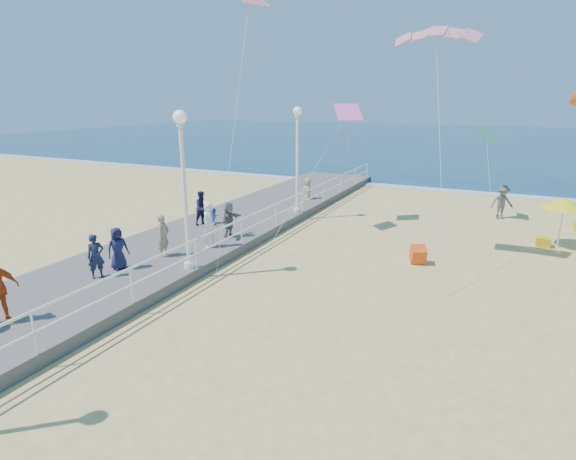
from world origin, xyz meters
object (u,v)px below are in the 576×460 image
at_px(beach_walker_a, 502,202).
at_px(beach_umbrella, 565,203).
at_px(lamp_post_far, 297,149).
at_px(toddler_held, 215,217).
at_px(spectator_0, 96,256).
at_px(spectator_7, 202,208).
at_px(box_kite, 418,256).
at_px(beach_chair_left, 543,242).
at_px(spectator_4, 118,248).
at_px(woman_holding_toddler, 210,225).
at_px(beach_walker_c, 307,192).
at_px(lamp_post_mid, 184,175).
at_px(spectator_5, 229,220).
at_px(spectator_6, 163,235).

relative_size(beach_walker_a, beach_umbrella, 0.83).
relative_size(lamp_post_far, toddler_held, 7.39).
xyz_separation_m(spectator_0, spectator_7, (-0.80, 6.89, 0.06)).
height_order(box_kite, beach_umbrella, beach_umbrella).
bearing_deg(beach_chair_left, spectator_4, -141.82).
bearing_deg(woman_holding_toddler, beach_umbrella, -48.86).
relative_size(spectator_4, beach_walker_c, 0.89).
xyz_separation_m(lamp_post_mid, beach_umbrella, (11.91, 9.56, -1.75)).
height_order(lamp_post_far, box_kite, lamp_post_far).
height_order(lamp_post_mid, spectator_0, lamp_post_mid).
bearing_deg(lamp_post_mid, beach_walker_a, 55.07).
relative_size(woman_holding_toddler, spectator_4, 1.23).
bearing_deg(spectator_4, spectator_0, -159.52).
bearing_deg(spectator_5, spectator_7, 60.71).
bearing_deg(spectator_6, spectator_5, -25.63).
bearing_deg(beach_umbrella, lamp_post_mid, -141.25).
bearing_deg(lamp_post_far, spectator_7, -125.48).
distance_m(lamp_post_far, beach_umbrella, 12.05).
xyz_separation_m(spectator_7, beach_umbrella, (14.86, 4.70, 0.72)).
relative_size(woman_holding_toddler, spectator_6, 1.14).
bearing_deg(spectator_0, spectator_5, 13.18).
height_order(woman_holding_toddler, beach_umbrella, woman_holding_toddler).
relative_size(spectator_5, spectator_7, 0.96).
relative_size(spectator_6, beach_walker_a, 0.89).
bearing_deg(spectator_7, beach_walker_c, 4.39).
bearing_deg(spectator_4, beach_walker_a, -15.39).
relative_size(spectator_4, beach_walker_a, 0.83).
bearing_deg(spectator_7, lamp_post_far, -14.87).
bearing_deg(beach_umbrella, toddler_held, -149.91).
bearing_deg(beach_walker_a, spectator_6, -155.05).
distance_m(spectator_7, box_kite, 9.91).
bearing_deg(spectator_5, box_kite, -82.16).
height_order(spectator_4, beach_chair_left, spectator_4).
height_order(lamp_post_far, spectator_5, lamp_post_far).
height_order(toddler_held, beach_walker_a, toddler_held).
bearing_deg(woman_holding_toddler, spectator_6, 160.66).
relative_size(beach_walker_a, box_kite, 2.97).
xyz_separation_m(spectator_5, spectator_6, (-0.85, -3.10, 0.03)).
bearing_deg(toddler_held, spectator_0, 170.35).
height_order(lamp_post_mid, beach_walker_a, lamp_post_mid).
bearing_deg(beach_umbrella, beach_walker_a, 118.80).
relative_size(toddler_held, beach_chair_left, 1.31).
relative_size(spectator_6, beach_umbrella, 0.75).
xyz_separation_m(lamp_post_mid, toddler_held, (-0.50, 2.37, -2.05)).
distance_m(spectator_5, spectator_7, 2.50).
relative_size(lamp_post_mid, spectator_6, 3.34).
distance_m(spectator_0, beach_chair_left, 17.77).
height_order(woman_holding_toddler, beach_walker_c, woman_holding_toddler).
bearing_deg(beach_walker_a, lamp_post_mid, -149.58).
relative_size(woman_holding_toddler, spectator_7, 1.14).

